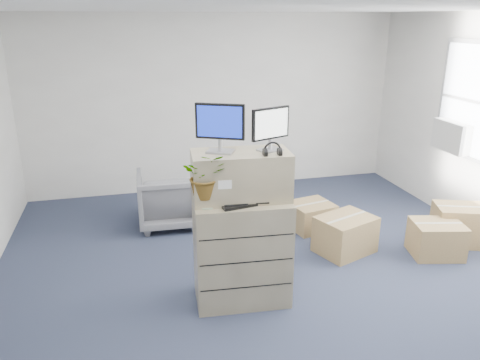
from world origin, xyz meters
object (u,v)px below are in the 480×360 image
water_bottle (249,186)px  potted_plant (206,181)px  keyboard (245,203)px  office_chair (168,196)px  filing_cabinet_lower (242,250)px  monitor_right (271,127)px  monitor_left (220,125)px

water_bottle → potted_plant: bearing=-164.6°
keyboard → office_chair: 2.27m
filing_cabinet_lower → potted_plant: 0.86m
monitor_right → office_chair: size_ratio=0.49×
filing_cabinet_lower → water_bottle: water_bottle is taller
water_bottle → potted_plant: (-0.44, -0.12, 0.12)m
filing_cabinet_lower → keyboard: (0.00, -0.11, 0.55)m
monitor_right → office_chair: monitor_right is taller
water_bottle → potted_plant: potted_plant is taller
monitor_left → water_bottle: (0.27, -0.04, -0.60)m
filing_cabinet_lower → monitor_right: size_ratio=2.62×
filing_cabinet_lower → monitor_left: 1.27m
monitor_right → water_bottle: bearing=152.4°
filing_cabinet_lower → keyboard: size_ratio=2.26×
water_bottle → monitor_left: bearing=172.2°
water_bottle → monitor_right: bearing=-6.6°
water_bottle → office_chair: size_ratio=0.29×
office_chair → monitor_left: bearing=102.5°
monitor_left → monitor_right: bearing=19.1°
monitor_right → water_bottle: (-0.20, 0.02, -0.57)m
filing_cabinet_lower → water_bottle: bearing=36.8°
water_bottle → office_chair: (-0.61, 1.94, -0.78)m
water_bottle → filing_cabinet_lower: bearing=-147.6°
monitor_right → monitor_left: bearing=151.7°
filing_cabinet_lower → water_bottle: size_ratio=4.51×
monitor_right → filing_cabinet_lower: bearing=165.5°
water_bottle → potted_plant: 0.47m
filing_cabinet_lower → monitor_left: (-0.18, 0.09, 1.25)m
filing_cabinet_lower → monitor_right: 1.26m
keyboard → office_chair: bearing=93.9°
monitor_left → monitor_right: monitor_left is taller
potted_plant → monitor_right: bearing=8.8°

